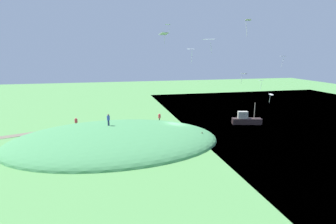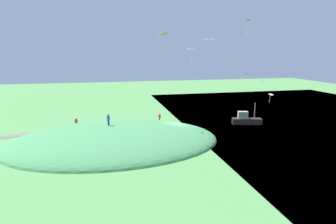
# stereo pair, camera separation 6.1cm
# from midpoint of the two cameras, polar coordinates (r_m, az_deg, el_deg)

# --- Properties ---
(ground_plane) EXTENTS (160.00, 160.00, 0.00)m
(ground_plane) POSITION_cam_midpoint_polar(r_m,az_deg,el_deg) (43.13, 1.76, -4.44)
(ground_plane) COLOR #528E49
(grass_hill) EXTENTS (29.64, 20.08, 4.37)m
(grass_hill) POSITION_cam_midpoint_polar(r_m,az_deg,el_deg) (39.63, -11.01, -6.19)
(grass_hill) COLOR #478C52
(grass_hill) RESTS_ON ground_plane
(boat_on_lake) EXTENTS (5.24, 2.51, 3.82)m
(boat_on_lake) POSITION_cam_midpoint_polar(r_m,az_deg,el_deg) (50.36, 15.89, -1.56)
(boat_on_lake) COLOR #2D2120
(boat_on_lake) RESTS_ON lake_water
(person_walking_path) EXTENTS (0.56, 0.56, 1.69)m
(person_walking_path) POSITION_cam_midpoint_polar(r_m,az_deg,el_deg) (39.88, -12.21, -1.31)
(person_walking_path) COLOR #20294E
(person_walking_path) RESTS_ON grass_hill
(person_on_hilltop) EXTENTS (0.48, 0.48, 1.64)m
(person_on_hilltop) POSITION_cam_midpoint_polar(r_m,az_deg,el_deg) (49.00, -18.46, -1.81)
(person_on_hilltop) COLOR brown
(person_on_hilltop) RESTS_ON ground_plane
(person_near_shore) EXTENTS (0.45, 0.45, 1.69)m
(person_near_shore) POSITION_cam_midpoint_polar(r_m,az_deg,el_deg) (49.53, -1.74, -0.98)
(person_near_shore) COLOR black
(person_near_shore) RESTS_ON ground_plane
(kite_0) EXTENTS (1.35, 1.15, 1.44)m
(kite_0) POSITION_cam_midpoint_polar(r_m,az_deg,el_deg) (36.83, -0.78, 15.88)
(kite_0) COLOR silver
(kite_1) EXTENTS (0.91, 0.83, 1.33)m
(kite_1) POSITION_cam_midpoint_polar(r_m,az_deg,el_deg) (45.37, 0.02, 17.58)
(kite_1) COLOR silver
(kite_2) EXTENTS (0.77, 0.72, 1.09)m
(kite_2) POSITION_cam_midpoint_polar(r_m,az_deg,el_deg) (35.31, 20.60, 3.30)
(kite_2) COLOR white
(kite_3) EXTENTS (0.68, 0.62, 1.43)m
(kite_3) POSITION_cam_midpoint_polar(r_m,az_deg,el_deg) (44.15, 18.77, 6.04)
(kite_3) COLOR white
(kite_4) EXTENTS (1.40, 1.35, 1.34)m
(kite_4) POSITION_cam_midpoint_polar(r_m,az_deg,el_deg) (27.22, 8.64, 14.61)
(kite_4) COLOR white
(kite_5) EXTENTS (0.70, 0.62, 1.80)m
(kite_5) POSITION_cam_midpoint_polar(r_m,az_deg,el_deg) (31.96, 16.26, 17.50)
(kite_5) COLOR white
(kite_6) EXTENTS (0.79, 0.90, 1.39)m
(kite_6) POSITION_cam_midpoint_polar(r_m,az_deg,el_deg) (37.92, 15.46, 7.55)
(kite_6) COLOR white
(kite_7) EXTENTS (0.80, 0.66, 1.46)m
(kite_7) POSITION_cam_midpoint_polar(r_m,az_deg,el_deg) (39.16, 22.80, 10.46)
(kite_7) COLOR white
(kite_8) EXTENTS (0.92, 0.71, 1.75)m
(kite_8) POSITION_cam_midpoint_polar(r_m,az_deg,el_deg) (34.23, 4.86, 12.69)
(kite_8) COLOR white
(mooring_post) EXTENTS (0.14, 0.14, 1.34)m
(mooring_post) POSITION_cam_midpoint_polar(r_m,az_deg,el_deg) (39.52, 7.09, -5.09)
(mooring_post) COLOR brown
(mooring_post) RESTS_ON ground_plane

